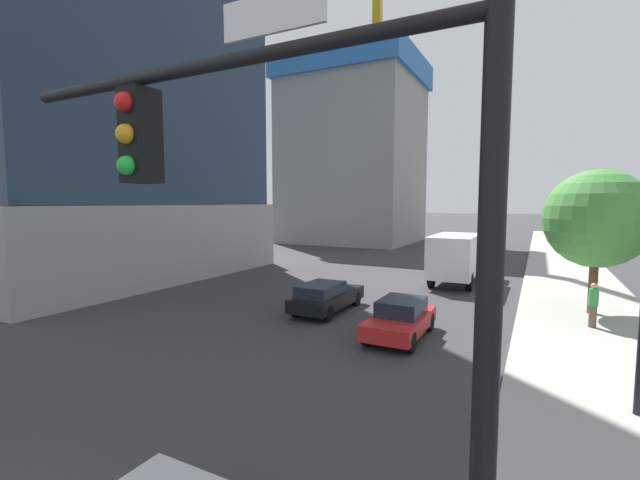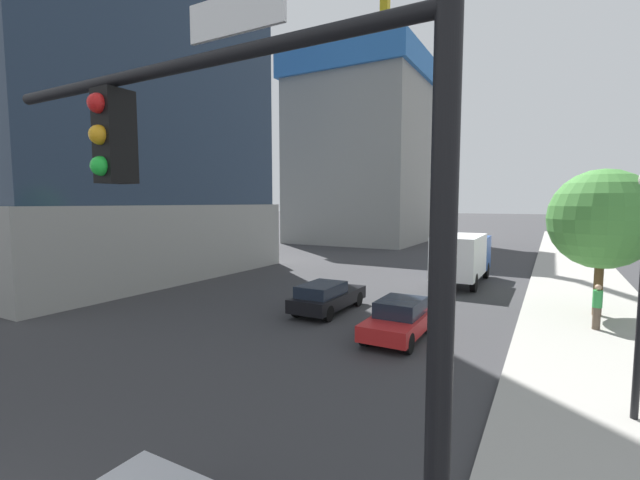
# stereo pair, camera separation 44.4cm
# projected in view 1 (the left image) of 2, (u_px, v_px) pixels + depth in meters

# --- Properties ---
(sidewalk) EXTENTS (5.37, 120.00, 0.15)m
(sidewalk) POSITION_uv_depth(u_px,v_px,m) (586.00, 319.00, 18.07)
(sidewalk) COLOR #9E9B93
(sidewalk) RESTS_ON ground
(construction_building) EXTENTS (19.82, 24.66, 30.84)m
(construction_building) POSITION_uv_depth(u_px,v_px,m) (354.00, 142.00, 53.51)
(construction_building) COLOR gray
(construction_building) RESTS_ON ground
(traffic_light_pole) EXTENTS (5.59, 0.48, 7.00)m
(traffic_light_pole) POSITION_uv_depth(u_px,v_px,m) (302.00, 224.00, 3.83)
(traffic_light_pole) COLOR black
(traffic_light_pole) RESTS_ON sidewalk
(street_tree) EXTENTS (4.29, 4.29, 6.35)m
(street_tree) POSITION_uv_depth(u_px,v_px,m) (597.00, 219.00, 18.29)
(street_tree) COLOR brown
(street_tree) RESTS_ON sidewalk
(car_red) EXTENTS (1.80, 4.04, 1.45)m
(car_red) POSITION_uv_depth(u_px,v_px,m) (400.00, 318.00, 15.71)
(car_red) COLOR red
(car_red) RESTS_ON ground
(car_black) EXTENTS (1.82, 4.57, 1.41)m
(car_black) POSITION_uv_depth(u_px,v_px,m) (326.00, 296.00, 19.38)
(car_black) COLOR black
(car_black) RESTS_ON ground
(box_truck) EXTENTS (2.47, 7.19, 3.09)m
(box_truck) POSITION_uv_depth(u_px,v_px,m) (457.00, 255.00, 26.33)
(box_truck) COLOR #1E4799
(box_truck) RESTS_ON ground
(pedestrian_green_shirt) EXTENTS (0.34, 0.34, 1.77)m
(pedestrian_green_shirt) POSITION_uv_depth(u_px,v_px,m) (593.00, 305.00, 16.49)
(pedestrian_green_shirt) COLOR brown
(pedestrian_green_shirt) RESTS_ON sidewalk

